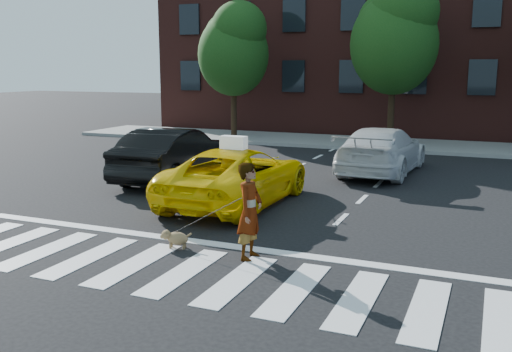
# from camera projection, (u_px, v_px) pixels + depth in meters

# --- Properties ---
(ground) EXTENTS (120.00, 120.00, 0.00)m
(ground) POSITION_uv_depth(u_px,v_px,m) (184.00, 272.00, 9.70)
(ground) COLOR black
(ground) RESTS_ON ground
(crosswalk) EXTENTS (13.00, 2.40, 0.01)m
(crosswalk) POSITION_uv_depth(u_px,v_px,m) (184.00, 272.00, 9.70)
(crosswalk) COLOR silver
(crosswalk) RESTS_ON ground
(stop_line) EXTENTS (12.00, 0.30, 0.01)m
(stop_line) POSITION_uv_depth(u_px,v_px,m) (225.00, 245.00, 11.15)
(stop_line) COLOR silver
(stop_line) RESTS_ON ground
(sidewalk_far) EXTENTS (30.00, 4.00, 0.15)m
(sidewalk_far) POSITION_uv_depth(u_px,v_px,m) (380.00, 144.00, 25.53)
(sidewalk_far) COLOR slate
(sidewalk_far) RESTS_ON ground
(building) EXTENTS (26.00, 10.00, 12.00)m
(building) POSITION_uv_depth(u_px,v_px,m) (411.00, 20.00, 31.21)
(building) COLOR #4D201B
(building) RESTS_ON ground
(tree_left) EXTENTS (3.39, 3.38, 6.50)m
(tree_left) POSITION_uv_depth(u_px,v_px,m) (234.00, 46.00, 26.92)
(tree_left) COLOR black
(tree_left) RESTS_ON ground
(tree_mid) EXTENTS (3.69, 3.69, 7.10)m
(tree_mid) POSITION_uv_depth(u_px,v_px,m) (395.00, 33.00, 23.97)
(tree_mid) COLOR black
(tree_mid) RESTS_ON ground
(taxi) EXTENTS (2.43, 5.20, 1.44)m
(taxi) POSITION_uv_depth(u_px,v_px,m) (237.00, 176.00, 14.49)
(taxi) COLOR #ECC404
(taxi) RESTS_ON ground
(black_sedan) EXTENTS (2.01, 5.02, 1.62)m
(black_sedan) POSITION_uv_depth(u_px,v_px,m) (173.00, 154.00, 17.57)
(black_sedan) COLOR black
(black_sedan) RESTS_ON ground
(white_suv) EXTENTS (2.39, 5.35, 1.52)m
(white_suv) POSITION_uv_depth(u_px,v_px,m) (382.00, 150.00, 18.67)
(white_suv) COLOR silver
(white_suv) RESTS_ON ground
(woman) EXTENTS (0.44, 0.65, 1.77)m
(woman) POSITION_uv_depth(u_px,v_px,m) (250.00, 211.00, 10.24)
(woman) COLOR #999999
(woman) RESTS_ON ground
(dog) EXTENTS (0.61, 0.37, 0.36)m
(dog) POSITION_uv_depth(u_px,v_px,m) (175.00, 238.00, 10.96)
(dog) COLOR olive
(dog) RESTS_ON ground
(taxi_sign) EXTENTS (0.65, 0.28, 0.32)m
(taxi_sign) POSITION_uv_depth(u_px,v_px,m) (234.00, 142.00, 14.15)
(taxi_sign) COLOR white
(taxi_sign) RESTS_ON taxi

